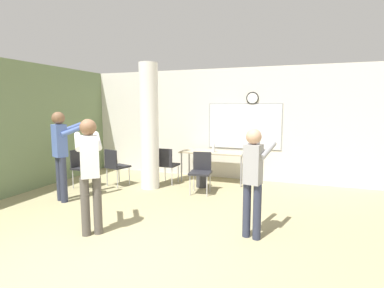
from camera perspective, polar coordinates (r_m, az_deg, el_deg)
ground_plane at (r=3.74m, az=-19.22°, el=-22.89°), size 24.00×24.00×0.00m
wall_left_accent at (r=7.51m, az=-28.49°, el=2.88°), size 0.12×7.00×2.80m
wall_back at (r=7.83m, az=4.41°, el=3.87°), size 8.00×0.15×2.80m
support_pillar at (r=6.76m, az=-8.15°, el=3.29°), size 0.42×0.42×2.80m
folding_table at (r=7.35m, az=4.12°, el=-1.86°), size 1.59×0.66×0.75m
bottle_on_table at (r=7.25m, az=4.10°, el=-0.71°), size 0.07×0.07×0.27m
waste_bin at (r=6.95m, az=1.85°, el=-6.62°), size 0.25×0.25×0.39m
chair_table_left at (r=7.17m, az=-4.80°, el=-3.61°), size 0.45×0.45×0.87m
chair_near_pillar at (r=7.17m, az=-14.37°, el=-3.81°), size 0.54×0.54×0.87m
chair_by_left_wall at (r=7.32m, az=-20.29°, el=-3.81°), size 0.45×0.45×0.87m
chair_table_front at (r=6.42m, az=1.71°, el=-4.86°), size 0.49×0.49×0.87m
person_watching_back at (r=6.30m, az=-23.62°, el=-0.91°), size 0.57×0.70×1.75m
person_playing_side at (r=4.26m, az=11.63°, el=-5.71°), size 0.44×0.64×1.55m
person_playing_front at (r=4.51m, az=-18.91°, el=-4.24°), size 0.64×0.65×1.68m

